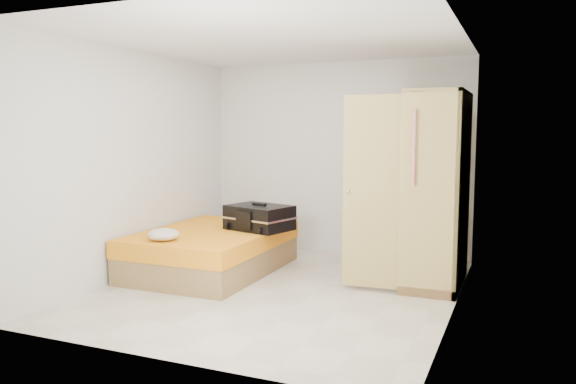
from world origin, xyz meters
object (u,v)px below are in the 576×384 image
at_px(wardrobe, 432,194).
at_px(suitcase, 259,218).
at_px(bed, 212,251).
at_px(round_cushion, 164,235).
at_px(person, 364,194).

bearing_deg(wardrobe, suitcase, -175.35).
xyz_separation_m(wardrobe, suitcase, (-2.00, -0.16, -0.35)).
relative_size(bed, suitcase, 2.32).
relative_size(suitcase, round_cushion, 2.54).
bearing_deg(person, bed, 93.94).
height_order(bed, person, person).
relative_size(person, round_cushion, 5.60).
xyz_separation_m(bed, round_cushion, (-0.16, -0.74, 0.31)).
distance_m(bed, suitcase, 0.69).
bearing_deg(round_cushion, wardrobe, 23.83).
bearing_deg(round_cushion, bed, 77.72).
distance_m(suitcase, round_cushion, 1.21).
distance_m(person, suitcase, 1.28).
bearing_deg(bed, round_cushion, -102.28).
height_order(person, suitcase, person).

